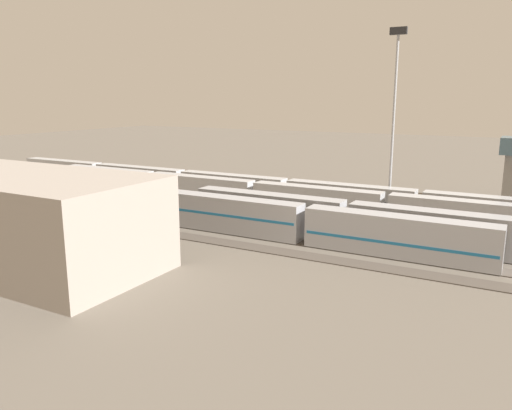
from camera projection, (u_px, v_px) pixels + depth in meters
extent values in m
plane|color=#60594F|center=(260.00, 217.00, 80.50)|extent=(400.00, 400.00, 0.00)
cube|color=#3D3833|center=(298.00, 201.00, 93.33)|extent=(140.00, 2.80, 0.12)
cube|color=#3D3833|center=(287.00, 206.00, 89.05)|extent=(140.00, 2.80, 0.12)
cube|color=#4C443D|center=(274.00, 211.00, 84.77)|extent=(140.00, 2.80, 0.12)
cube|color=#4C443D|center=(260.00, 217.00, 80.48)|extent=(140.00, 2.80, 0.12)
cube|color=#3D3833|center=(245.00, 224.00, 76.20)|extent=(140.00, 2.80, 0.12)
cube|color=#4C443D|center=(227.00, 231.00, 71.91)|extent=(140.00, 2.80, 0.12)
cube|color=#4C443D|center=(208.00, 240.00, 67.63)|extent=(140.00, 2.80, 0.12)
cube|color=#A8AAB2|center=(398.00, 236.00, 59.99)|extent=(23.00, 3.00, 5.00)
cube|color=#1E6B9E|center=(398.00, 241.00, 60.11)|extent=(22.40, 3.06, 0.36)
cube|color=#A8AAB2|center=(227.00, 214.00, 71.40)|extent=(23.00, 3.00, 5.00)
cube|color=#1E6B9E|center=(227.00, 213.00, 71.36)|extent=(22.40, 3.06, 0.36)
cube|color=#B7BABF|center=(501.00, 210.00, 76.94)|extent=(23.00, 3.00, 3.80)
cube|color=black|center=(500.00, 213.00, 77.05)|extent=(22.40, 3.06, 0.36)
cube|color=#B7BABF|center=(349.00, 195.00, 88.34)|extent=(23.00, 3.00, 3.80)
cube|color=black|center=(349.00, 198.00, 88.46)|extent=(22.40, 3.06, 0.36)
cube|color=#B7BABF|center=(232.00, 184.00, 99.75)|extent=(23.00, 3.00, 3.80)
cube|color=black|center=(232.00, 186.00, 99.81)|extent=(22.40, 3.06, 0.36)
cube|color=#B7BABF|center=(139.00, 175.00, 111.15)|extent=(23.00, 3.00, 3.80)
cube|color=black|center=(139.00, 175.00, 111.13)|extent=(22.40, 3.06, 0.36)
cube|color=#B7BABF|center=(63.00, 168.00, 122.55)|extent=(23.00, 3.00, 3.80)
cube|color=black|center=(64.00, 170.00, 122.66)|extent=(22.40, 3.06, 0.36)
cube|color=#B7BABF|center=(467.00, 213.00, 74.66)|extent=(23.00, 3.00, 3.80)
cube|color=#B7BABF|center=(316.00, 198.00, 86.06)|extent=(23.00, 3.00, 3.80)
cube|color=#B7BABF|center=(200.00, 186.00, 97.46)|extent=(23.00, 3.00, 3.80)
cube|color=#B7BABF|center=(108.00, 177.00, 108.86)|extent=(23.00, 3.00, 3.80)
cube|color=#A8AAB2|center=(440.00, 231.00, 62.36)|extent=(23.00, 3.00, 5.00)
cube|color=#A8AAB2|center=(268.00, 210.00, 73.76)|extent=(23.00, 3.00, 5.00)
cylinder|color=#9EA0A5|center=(393.00, 124.00, 85.41)|extent=(0.44, 0.44, 29.02)
cube|color=#262628|center=(399.00, 31.00, 82.24)|extent=(2.80, 0.70, 1.20)
cube|color=#9E9389|center=(4.00, 216.00, 58.75)|extent=(39.23, 15.79, 10.50)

